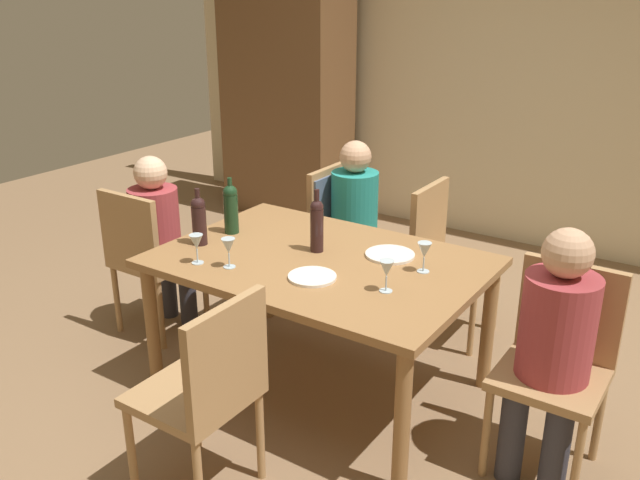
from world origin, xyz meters
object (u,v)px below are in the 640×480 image
object	(u,v)px
armoire_cabinet	(287,93)
wine_bottle_dark_red	(231,208)
chair_far_right	(445,250)
wine_glass_near_right	(228,247)
person_man_guest	(554,340)
wine_bottle_short_olive	(199,219)
chair_far_left	(338,217)
wine_glass_near_left	(387,270)
chair_left_end	(146,253)
wine_bottle_tall_green	(317,224)
dining_table	(320,273)
person_woman_host	(358,214)
wine_glass_far	(196,243)
wine_glass_centre	(424,251)
chair_near	(208,386)
dinner_plate_guest_left	(390,255)
chair_right_end	(558,354)
person_man_bearded	(159,230)
dinner_plate_host	(312,277)

from	to	relation	value
armoire_cabinet	wine_bottle_dark_red	size ratio (longest dim) A/B	6.96
chair_far_right	wine_glass_near_right	xyz separation A→B (m)	(-0.58, -1.27, 0.31)
person_man_guest	wine_bottle_short_olive	world-z (taller)	person_man_guest
chair_far_left	wine_glass_near_left	size ratio (longest dim) A/B	6.17
wine_glass_near_left	person_man_guest	bearing A→B (deg)	9.96
chair_left_end	wine_bottle_tall_green	size ratio (longest dim) A/B	2.79
dining_table	person_woman_host	world-z (taller)	person_woman_host
wine_bottle_short_olive	wine_glass_far	bearing A→B (deg)	-49.97
wine_glass_near_left	wine_glass_centre	size ratio (longest dim) A/B	1.00
armoire_cabinet	dining_table	distance (m)	3.02
person_woman_host	wine_glass_centre	distance (m)	1.17
wine_glass_centre	wine_glass_near_right	distance (m)	0.94
chair_far_right	chair_near	size ratio (longest dim) A/B	1.00
chair_left_end	chair_far_right	size ratio (longest dim) A/B	1.00
armoire_cabinet	chair_left_end	bearing A→B (deg)	-73.25
person_woman_host	person_man_guest	world-z (taller)	person_man_guest
wine_bottle_short_olive	dinner_plate_guest_left	bearing A→B (deg)	24.22
chair_right_end	dinner_plate_guest_left	xyz separation A→B (m)	(-0.91, 0.14, 0.21)
person_man_bearded	wine_bottle_short_olive	size ratio (longest dim) A/B	3.61
chair_left_end	wine_glass_centre	size ratio (longest dim) A/B	6.17
dining_table	person_woman_host	bearing A→B (deg)	109.67
wine_bottle_tall_green	wine_glass_centre	size ratio (longest dim) A/B	2.21
wine_bottle_tall_green	dinner_plate_host	world-z (taller)	wine_bottle_tall_green
armoire_cabinet	chair_left_end	size ratio (longest dim) A/B	2.37
person_woman_host	wine_bottle_short_olive	distance (m)	1.18
person_woman_host	wine_glass_centre	size ratio (longest dim) A/B	7.50
chair_left_end	dinner_plate_guest_left	distance (m)	1.50
chair_right_end	wine_glass_centre	bearing A→B (deg)	-4.41
person_man_guest	wine_bottle_dark_red	bearing A→B (deg)	-2.18
chair_right_end	wine_bottle_short_olive	world-z (taller)	wine_bottle_short_olive
wine_bottle_dark_red	wine_glass_far	size ratio (longest dim) A/B	2.10
dining_table	wine_glass_far	distance (m)	0.63
person_man_guest	wine_bottle_short_olive	size ratio (longest dim) A/B	3.73
person_woman_host	dinner_plate_host	xyz separation A→B (m)	(0.44, -1.15, 0.10)
dinner_plate_guest_left	wine_glass_far	bearing A→B (deg)	-140.73
person_woman_host	wine_glass_near_left	bearing A→B (deg)	36.05
chair_left_end	chair_right_end	size ratio (longest dim) A/B	1.00
wine_bottle_dark_red	wine_bottle_short_olive	world-z (taller)	wine_bottle_dark_red
chair_left_end	chair_near	xyz separation A→B (m)	(1.27, -0.85, 0.00)
chair_far_left	wine_bottle_short_olive	bearing A→B (deg)	-7.81
wine_glass_near_right	wine_glass_far	size ratio (longest dim) A/B	1.00
person_man_guest	wine_glass_centre	xyz separation A→B (m)	(-0.68, 0.17, 0.19)
dining_table	person_man_bearded	xyz separation A→B (m)	(-1.18, 0.03, -0.02)
chair_near	dinner_plate_guest_left	size ratio (longest dim) A/B	3.67
wine_bottle_dark_red	chair_far_right	bearing A→B (deg)	45.18
chair_near	wine_bottle_tall_green	size ratio (longest dim) A/B	2.79
armoire_cabinet	wine_glass_centre	distance (m)	3.24
dining_table	chair_far_left	xyz separation A→B (m)	(-0.48, 0.94, -0.06)
chair_near	wine_bottle_dark_red	bearing A→B (deg)	35.66
chair_left_end	person_woman_host	xyz separation A→B (m)	(0.85, 1.02, 0.11)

